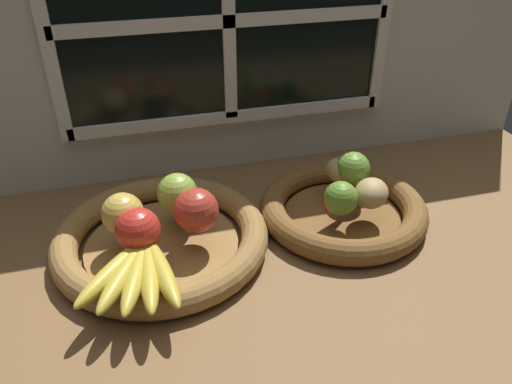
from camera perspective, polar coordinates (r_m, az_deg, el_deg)
ground_plane at (r=86.81cm, az=1.49°, el=-6.62°), size 140.00×90.00×3.00cm
back_wall at (r=99.68cm, az=-3.43°, el=17.60°), size 140.00×4.60×55.00cm
fruit_bowl_left at (r=84.91cm, az=-10.82°, el=-5.26°), size 35.92×35.92×4.50cm
fruit_bowl_right at (r=91.91cm, az=9.95°, el=-1.93°), size 30.35×30.35×4.50cm
apple_green_back at (r=85.28cm, az=-9.06°, el=-0.07°), size 6.88×6.88×6.88cm
apple_red_front at (r=77.49cm, az=-13.43°, el=-4.27°), size 6.95×6.95×6.95cm
apple_red_right at (r=79.96cm, az=-6.90°, el=-2.10°), size 7.32×7.32×7.32cm
apple_golden_left at (r=81.85cm, az=-15.09°, el=-2.42°), size 6.81×6.81×6.81cm
banana_bunch_front at (r=73.13cm, az=-13.50°, el=-8.92°), size 15.53×17.54×2.74cm
potato_back at (r=93.64cm, az=10.26°, el=2.32°), size 9.05×9.22×5.12cm
potato_small at (r=88.16cm, az=13.11°, el=-0.11°), size 8.82×8.92×5.03cm
lime_near at (r=84.92cm, az=9.72°, el=-0.71°), size 5.85×5.85×5.85cm
lime_far at (r=93.30cm, az=11.03°, el=2.61°), size 6.54×6.54×6.54cm
chili_pepper at (r=89.91cm, az=10.25°, el=-0.09°), size 10.58×8.05×2.29cm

